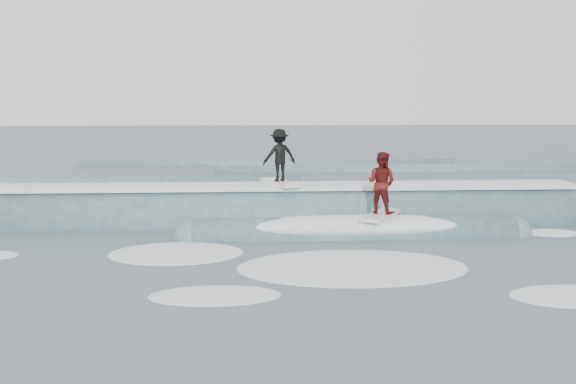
{
  "coord_description": "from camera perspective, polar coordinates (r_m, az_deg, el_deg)",
  "views": [
    {
      "loc": [
        -1.06,
        -15.38,
        3.8
      ],
      "look_at": [
        0.0,
        3.26,
        1.1
      ],
      "focal_mm": 40.0,
      "sensor_mm": 36.0,
      "label": 1
    }
  ],
  "objects": [
    {
      "name": "far_swells",
      "position": [
        33.27,
        -1.08,
        1.67
      ],
      "size": [
        39.77,
        8.65,
        0.8
      ],
      "color": "#3B5C64",
      "rests_on": "ground"
    },
    {
      "name": "ground",
      "position": [
        15.87,
        0.67,
        -5.62
      ],
      "size": [
        160.0,
        160.0,
        0.0
      ],
      "primitive_type": "plane",
      "color": "#3B4E56",
      "rests_on": "ground"
    },
    {
      "name": "surfer_red",
      "position": [
        17.96,
        8.29,
        0.52
      ],
      "size": [
        1.47,
        2.01,
        1.82
      ],
      "color": "silver",
      "rests_on": "ground"
    },
    {
      "name": "surfer_black",
      "position": [
        19.74,
        -0.76,
        3.06
      ],
      "size": [
        1.22,
        2.07,
        1.71
      ],
      "color": "silver",
      "rests_on": "ground"
    },
    {
      "name": "whitewater",
      "position": [
        14.88,
        3.41,
        -6.59
      ],
      "size": [
        16.83,
        7.4,
        0.1
      ],
      "color": "white",
      "rests_on": "ground"
    },
    {
      "name": "breaking_wave",
      "position": [
        19.71,
        0.7,
        -2.76
      ],
      "size": [
        20.86,
        3.91,
        2.27
      ],
      "color": "#3B5C64",
      "rests_on": "ground"
    }
  ]
}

